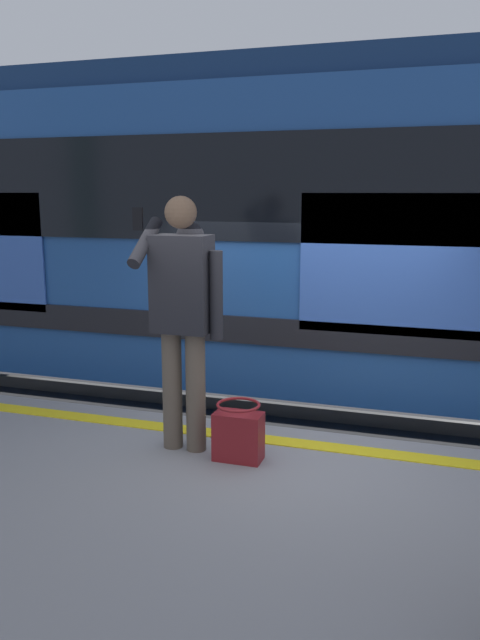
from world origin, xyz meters
name	(u,v)px	position (x,y,z in m)	size (l,w,h in m)	color
ground_plane	(288,536)	(0.00, 0.00, 0.00)	(24.13, 24.13, 0.00)	#3D3D3F
safety_line	(280,441)	(0.00, 0.30, 0.94)	(12.15, 0.16, 0.01)	yellow
track_rail_near	(320,463)	(0.00, -1.32, 0.08)	(16.12, 0.08, 0.16)	slate
track_rail_far	(342,416)	(0.00, -2.76, 0.08)	(16.12, 0.08, 0.16)	slate
train_carriage	(219,223)	(1.32, -2.04, 2.41)	(11.64, 2.93, 3.75)	#1E478C
passenger	(183,304)	(0.62, 0.62, 1.99)	(0.57, 0.55, 1.79)	brown
handbag	(238,434)	(0.20, 0.70, 1.12)	(0.33, 0.30, 0.41)	maroon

